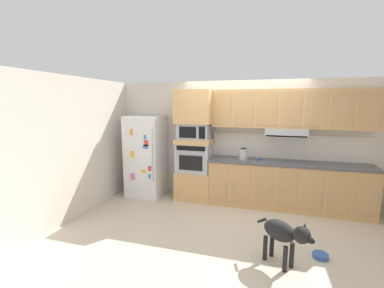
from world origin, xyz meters
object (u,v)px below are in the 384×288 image
at_px(refrigerator, 146,156).
at_px(built_in_oven, 195,157).
at_px(dog, 284,233).
at_px(dog_food_bowl, 320,256).
at_px(screwdriver, 260,159).
at_px(microwave, 195,131).
at_px(electric_kettle, 243,154).

distance_m(refrigerator, built_in_oven, 1.10).
relative_size(dog, dog_food_bowl, 3.37).
distance_m(screwdriver, dog, 2.09).
relative_size(refrigerator, built_in_oven, 2.51).
distance_m(microwave, dog, 2.81).
bearing_deg(built_in_oven, screwdriver, 0.94).
bearing_deg(screwdriver, microwave, -179.06).
distance_m(built_in_oven, electric_kettle, 1.03).
bearing_deg(refrigerator, screwdriver, 2.10).
relative_size(electric_kettle, dog, 0.36).
distance_m(microwave, screwdriver, 1.45).
xyz_separation_m(built_in_oven, dog_food_bowl, (2.21, -1.65, -0.87)).
bearing_deg(built_in_oven, dog_food_bowl, -36.63).
distance_m(screwdriver, electric_kettle, 0.35).
bearing_deg(dog_food_bowl, built_in_oven, 143.37).
distance_m(refrigerator, electric_kettle, 2.12).
xyz_separation_m(microwave, screwdriver, (1.35, 0.02, -0.53)).
height_order(refrigerator, microwave, refrigerator).
relative_size(microwave, screwdriver, 3.94).
height_order(built_in_oven, screwdriver, built_in_oven).
distance_m(screwdriver, dog_food_bowl, 2.08).
relative_size(refrigerator, microwave, 2.73).
xyz_separation_m(screwdriver, electric_kettle, (-0.33, -0.07, 0.10)).
bearing_deg(electric_kettle, built_in_oven, 177.35).
xyz_separation_m(built_in_oven, screwdriver, (1.35, 0.02, 0.03)).
xyz_separation_m(refrigerator, electric_kettle, (2.12, 0.02, 0.15)).
bearing_deg(built_in_oven, electric_kettle, -2.65).
relative_size(screwdriver, electric_kettle, 0.68).
bearing_deg(dog_food_bowl, screwdriver, 117.42).
bearing_deg(refrigerator, dog_food_bowl, -25.49).
bearing_deg(dog, refrigerator, -176.23).
bearing_deg(screwdriver, dog_food_bowl, -62.58).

